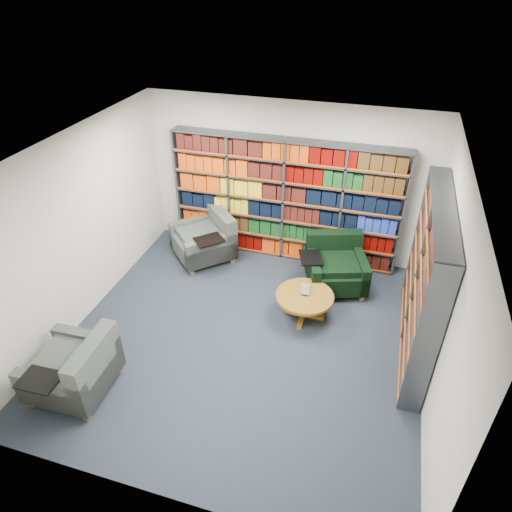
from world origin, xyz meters
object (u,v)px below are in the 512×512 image
(chair_green_right, at_px, (335,266))
(chair_teal_front, at_px, (78,371))
(chair_teal_left, at_px, (208,240))
(coffee_table, at_px, (304,299))

(chair_green_right, xyz_separation_m, chair_teal_front, (-2.76, -3.23, 0.00))
(chair_teal_left, bearing_deg, chair_teal_front, -96.89)
(chair_green_right, bearing_deg, chair_teal_left, 176.14)
(chair_green_right, relative_size, coffee_table, 1.40)
(chair_teal_left, height_order, coffee_table, chair_teal_left)
(chair_teal_left, xyz_separation_m, chair_green_right, (2.35, -0.16, -0.01))
(chair_teal_left, relative_size, chair_green_right, 1.10)
(chair_teal_left, bearing_deg, coffee_table, -29.65)
(chair_teal_left, relative_size, coffee_table, 1.54)
(chair_teal_left, distance_m, chair_teal_front, 3.41)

